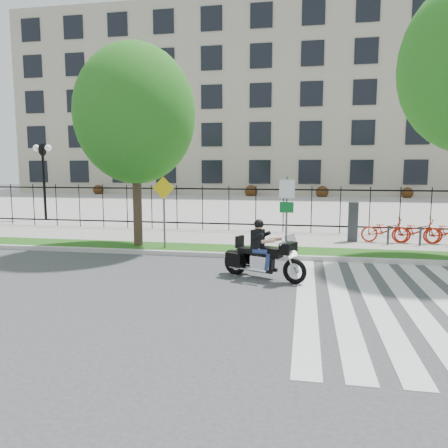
# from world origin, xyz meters

# --- Properties ---
(ground) EXTENTS (120.00, 120.00, 0.00)m
(ground) POSITION_xyz_m (0.00, 0.00, 0.00)
(ground) COLOR #3A3A3D
(ground) RESTS_ON ground
(curb) EXTENTS (60.00, 0.20, 0.15)m
(curb) POSITION_xyz_m (0.00, 4.10, 0.07)
(curb) COLOR #B7B4AC
(curb) RESTS_ON ground
(grass_verge) EXTENTS (60.00, 1.50, 0.15)m
(grass_verge) POSITION_xyz_m (0.00, 4.95, 0.07)
(grass_verge) COLOR #225515
(grass_verge) RESTS_ON ground
(sidewalk) EXTENTS (60.00, 3.50, 0.15)m
(sidewalk) POSITION_xyz_m (0.00, 7.45, 0.07)
(sidewalk) COLOR #98968E
(sidewalk) RESTS_ON ground
(plaza) EXTENTS (80.00, 34.00, 0.10)m
(plaza) POSITION_xyz_m (0.00, 25.00, 0.05)
(plaza) COLOR #98968E
(plaza) RESTS_ON ground
(crosswalk_stripes) EXTENTS (5.70, 8.00, 0.01)m
(crosswalk_stripes) POSITION_xyz_m (4.83, 0.00, 0.01)
(crosswalk_stripes) COLOR silver
(crosswalk_stripes) RESTS_ON ground
(iron_fence) EXTENTS (30.00, 0.06, 2.00)m
(iron_fence) POSITION_xyz_m (0.00, 9.20, 1.15)
(iron_fence) COLOR black
(iron_fence) RESTS_ON sidewalk
(office_building) EXTENTS (60.00, 21.90, 20.15)m
(office_building) POSITION_xyz_m (0.00, 44.92, 9.97)
(office_building) COLOR #A59E85
(office_building) RESTS_ON ground
(lamp_post_left) EXTENTS (1.06, 0.70, 4.25)m
(lamp_post_left) POSITION_xyz_m (-12.00, 12.00, 3.21)
(lamp_post_left) COLOR black
(lamp_post_left) RESTS_ON ground
(street_tree_1) EXTENTS (4.23, 4.23, 7.08)m
(street_tree_1) POSITION_xyz_m (-3.79, 4.95, 4.79)
(street_tree_1) COLOR #32261B
(street_tree_1) RESTS_ON grass_verge
(sign_pole_regulatory) EXTENTS (0.50, 0.09, 2.50)m
(sign_pole_regulatory) POSITION_xyz_m (1.53, 4.58, 1.74)
(sign_pole_regulatory) COLOR #59595B
(sign_pole_regulatory) RESTS_ON grass_verge
(sign_pole_warning) EXTENTS (0.78, 0.09, 2.49)m
(sign_pole_warning) POSITION_xyz_m (-2.68, 4.58, 1.74)
(sign_pole_warning) COLOR #59595B
(sign_pole_warning) RESTS_ON grass_verge
(motorcycle_rider) EXTENTS (2.32, 1.32, 1.91)m
(motorcycle_rider) POSITION_xyz_m (1.06, 1.55, 0.64)
(motorcycle_rider) COLOR black
(motorcycle_rider) RESTS_ON ground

